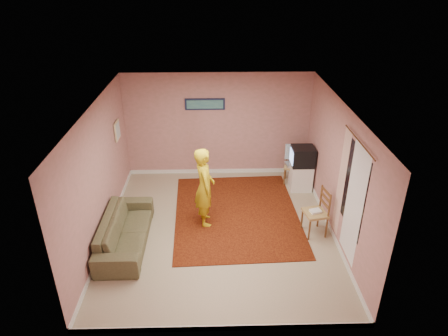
{
  "coord_description": "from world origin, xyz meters",
  "views": [
    {
      "loc": [
        -0.08,
        -6.62,
        4.82
      ],
      "look_at": [
        0.1,
        0.6,
        1.11
      ],
      "focal_mm": 32.0,
      "sensor_mm": 36.0,
      "label": 1
    }
  ],
  "objects_px": {
    "tv_cabinet": "(301,177)",
    "crt_tv": "(302,156)",
    "chair_a": "(294,162)",
    "person": "(204,187)",
    "sofa": "(125,230)",
    "chair_b": "(316,208)"
  },
  "relations": [
    {
      "from": "chair_a",
      "to": "person",
      "type": "distance_m",
      "value": 2.68
    },
    {
      "from": "chair_b",
      "to": "sofa",
      "type": "relative_size",
      "value": 0.25
    },
    {
      "from": "crt_tv",
      "to": "sofa",
      "type": "xyz_separation_m",
      "value": [
        -3.74,
        -2.02,
        -0.55
      ]
    },
    {
      "from": "chair_a",
      "to": "person",
      "type": "relative_size",
      "value": 0.31
    },
    {
      "from": "tv_cabinet",
      "to": "crt_tv",
      "type": "height_order",
      "value": "crt_tv"
    },
    {
      "from": "tv_cabinet",
      "to": "sofa",
      "type": "height_order",
      "value": "tv_cabinet"
    },
    {
      "from": "chair_b",
      "to": "person",
      "type": "xyz_separation_m",
      "value": [
        -2.17,
        0.43,
        0.25
      ]
    },
    {
      "from": "crt_tv",
      "to": "sofa",
      "type": "distance_m",
      "value": 4.29
    },
    {
      "from": "chair_a",
      "to": "person",
      "type": "height_order",
      "value": "person"
    },
    {
      "from": "crt_tv",
      "to": "person",
      "type": "height_order",
      "value": "person"
    },
    {
      "from": "sofa",
      "to": "person",
      "type": "xyz_separation_m",
      "value": [
        1.51,
        0.68,
        0.54
      ]
    },
    {
      "from": "crt_tv",
      "to": "chair_a",
      "type": "distance_m",
      "value": 0.42
    },
    {
      "from": "tv_cabinet",
      "to": "chair_b",
      "type": "relative_size",
      "value": 1.2
    },
    {
      "from": "sofa",
      "to": "tv_cabinet",
      "type": "bearing_deg",
      "value": -62.0
    },
    {
      "from": "sofa",
      "to": "chair_b",
      "type": "bearing_deg",
      "value": -86.49
    },
    {
      "from": "chair_a",
      "to": "chair_b",
      "type": "bearing_deg",
      "value": -73.42
    },
    {
      "from": "chair_a",
      "to": "person",
      "type": "xyz_separation_m",
      "value": [
        -2.11,
        -1.63,
        0.27
      ]
    },
    {
      "from": "chair_b",
      "to": "sofa",
      "type": "bearing_deg",
      "value": -97.1
    },
    {
      "from": "tv_cabinet",
      "to": "crt_tv",
      "type": "relative_size",
      "value": 1.2
    },
    {
      "from": "crt_tv",
      "to": "person",
      "type": "xyz_separation_m",
      "value": [
        -2.24,
        -1.34,
        -0.01
      ]
    },
    {
      "from": "tv_cabinet",
      "to": "sofa",
      "type": "relative_size",
      "value": 0.31
    },
    {
      "from": "tv_cabinet",
      "to": "person",
      "type": "height_order",
      "value": "person"
    }
  ]
}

